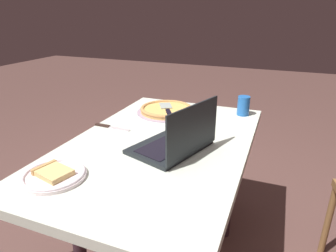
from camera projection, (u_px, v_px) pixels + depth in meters
dining_table at (160, 158)px, 1.44m from camera, size 1.32×0.82×0.71m
laptop at (177, 141)px, 1.30m from camera, size 0.41×0.35×0.23m
pizza_plate at (54, 175)px, 1.10m from camera, size 0.24×0.24×0.04m
pizza_tray at (167, 110)px, 1.80m from camera, size 0.36×0.36×0.04m
table_knife at (109, 127)px, 1.58m from camera, size 0.03×0.21×0.01m
drink_cup at (243, 106)px, 1.74m from camera, size 0.07×0.07×0.11m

